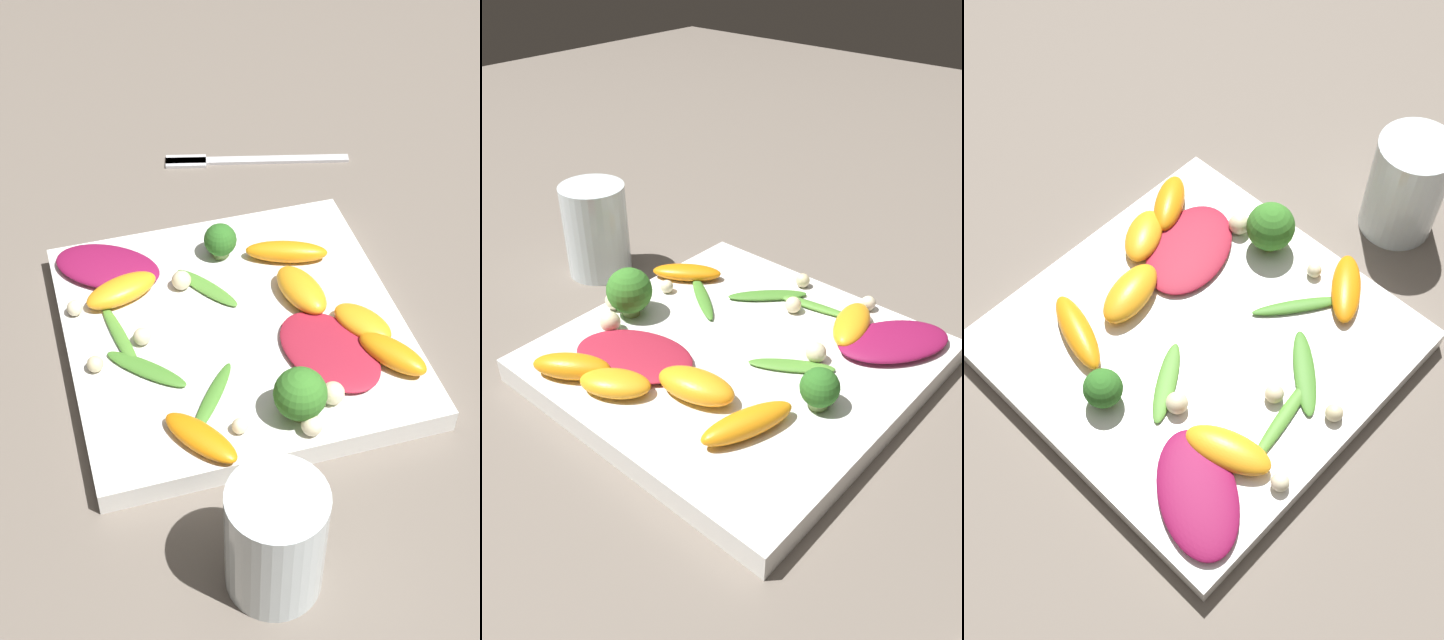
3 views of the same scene
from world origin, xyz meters
TOP-DOWN VIEW (x-y plane):
  - ground_plane at (0.00, 0.00)m, footprint 2.40×2.40m
  - plate at (0.00, 0.00)m, footprint 0.28×0.28m
  - drinking_glass at (0.22, -0.03)m, footprint 0.07×0.07m
  - radicchio_leaf_0 at (-0.10, -0.09)m, footprint 0.10×0.11m
  - radicchio_leaf_1 at (0.06, 0.07)m, footprint 0.12×0.10m
  - orange_segment_0 at (-0.06, -0.09)m, footprint 0.05×0.07m
  - orange_segment_1 at (0.08, 0.11)m, footprint 0.07×0.06m
  - orange_segment_2 at (-0.01, 0.07)m, footprint 0.07×0.05m
  - orange_segment_3 at (-0.07, 0.07)m, footprint 0.05×0.08m
  - orange_segment_4 at (0.12, -0.06)m, footprint 0.07×0.06m
  - orange_segment_5 at (0.04, 0.10)m, footprint 0.06×0.05m
  - broccoli_floret_0 at (-0.09, 0.01)m, footprint 0.03×0.03m
  - broccoli_floret_1 at (0.11, 0.02)m, footprint 0.04×0.04m
  - arugula_sprig_0 at (-0.01, -0.10)m, footprint 0.09×0.03m
  - arugula_sprig_1 at (-0.05, -0.01)m, footprint 0.07×0.05m
  - arugula_sprig_2 at (0.03, -0.08)m, footprint 0.06×0.07m
  - arugula_sprig_3 at (0.08, -0.04)m, footprint 0.07×0.06m
  - macadamia_nut_0 at (0.02, -0.12)m, footprint 0.01×0.01m
  - macadamia_nut_1 at (-0.05, -0.13)m, footprint 0.01×0.01m
  - macadamia_nut_2 at (-0.06, -0.03)m, footprint 0.02×0.02m
  - macadamia_nut_3 at (0.10, 0.05)m, footprint 0.02×0.02m
  - macadamia_nut_4 at (-0.00, -0.08)m, footprint 0.02×0.02m
  - macadamia_nut_5 at (0.11, -0.03)m, footprint 0.01×0.01m
  - macadamia_nut_6 at (0.13, 0.03)m, footprint 0.02×0.02m

SIDE VIEW (x-z plane):
  - ground_plane at x=0.00m, z-range 0.00..0.00m
  - plate at x=0.00m, z-range 0.00..0.02m
  - arugula_sprig_1 at x=-0.05m, z-range 0.02..0.03m
  - arugula_sprig_0 at x=-0.01m, z-range 0.02..0.03m
  - arugula_sprig_3 at x=0.08m, z-range 0.02..0.03m
  - arugula_sprig_2 at x=0.03m, z-range 0.02..0.03m
  - radicchio_leaf_1 at x=0.06m, z-range 0.02..0.03m
  - radicchio_leaf_0 at x=-0.10m, z-range 0.02..0.03m
  - macadamia_nut_5 at x=0.11m, z-range 0.02..0.03m
  - macadamia_nut_0 at x=0.02m, z-range 0.02..0.04m
  - macadamia_nut_1 at x=-0.05m, z-range 0.02..0.04m
  - orange_segment_4 at x=0.12m, z-range 0.02..0.04m
  - macadamia_nut_4 at x=0.00m, z-range 0.02..0.04m
  - macadamia_nut_6 at x=0.13m, z-range 0.02..0.04m
  - orange_segment_5 at x=0.04m, z-range 0.02..0.04m
  - macadamia_nut_2 at x=-0.06m, z-range 0.02..0.04m
  - orange_segment_3 at x=-0.07m, z-range 0.02..0.04m
  - orange_segment_0 at x=-0.06m, z-range 0.02..0.04m
  - macadamia_nut_3 at x=0.10m, z-range 0.02..0.04m
  - orange_segment_1 at x=0.08m, z-range 0.02..0.04m
  - orange_segment_2 at x=-0.01m, z-range 0.02..0.04m
  - broccoli_floret_0 at x=-0.09m, z-range 0.02..0.06m
  - broccoli_floret_1 at x=0.11m, z-range 0.02..0.07m
  - drinking_glass at x=0.22m, z-range 0.00..0.10m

